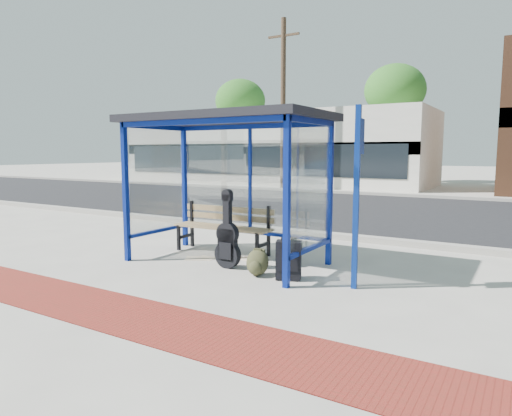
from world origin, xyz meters
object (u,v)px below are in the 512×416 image
Objects in this scene: bench at (224,225)px; guitar_bag at (228,241)px; suitcase at (289,260)px; backpack at (257,263)px.

guitar_bag is at bearing -53.69° from bench.
backpack is (-0.49, -0.06, -0.09)m from suitcase.
guitar_bag is (0.70, -0.90, -0.08)m from bench.
suitcase is (1.13, -0.10, -0.14)m from guitar_bag.
guitar_bag is 0.70m from backpack.
suitcase is at bearing -30.17° from bench.
suitcase reaches higher than backpack.
suitcase is (1.82, -1.00, -0.22)m from bench.
backpack is (1.33, -1.06, -0.31)m from bench.
guitar_bag is at bearing 153.43° from suitcase.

